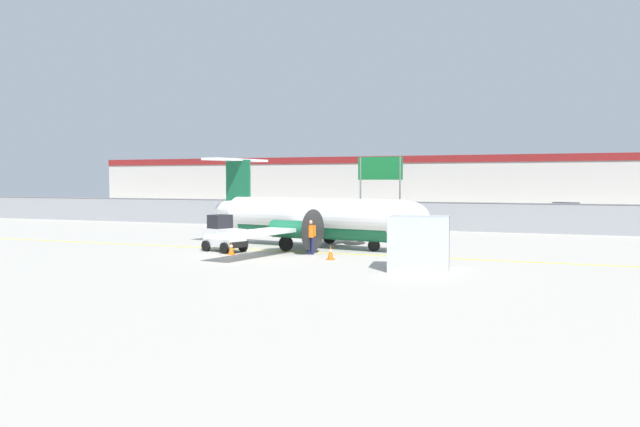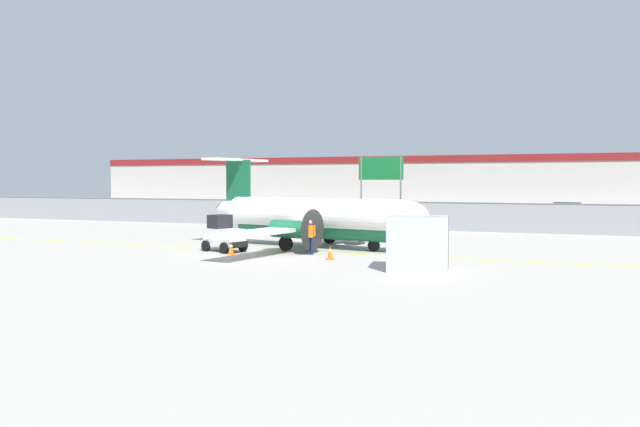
% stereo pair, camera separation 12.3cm
% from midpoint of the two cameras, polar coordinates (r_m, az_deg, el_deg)
% --- Properties ---
extents(ground_plane, '(140.00, 140.00, 0.01)m').
position_cam_midpoint_polar(ground_plane, '(32.41, -3.97, -3.42)').
color(ground_plane, '#ADA89E').
extents(perimeter_fence, '(98.00, 0.10, 2.10)m').
position_cam_midpoint_polar(perimeter_fence, '(47.26, 4.23, -0.03)').
color(perimeter_fence, gray).
rests_on(perimeter_fence, ground).
extents(parking_lot_strip, '(98.00, 17.00, 0.12)m').
position_cam_midpoint_polar(parking_lot_strip, '(58.41, 7.48, -0.50)').
color(parking_lot_strip, '#38383A').
rests_on(parking_lot_strip, ground).
extents(background_building, '(91.00, 8.10, 6.50)m').
position_cam_midpoint_polar(background_building, '(76.40, 10.74, 2.71)').
color(background_building, beige).
rests_on(background_building, ground).
extents(commuter_airplane, '(13.68, 16.02, 4.92)m').
position_cam_midpoint_polar(commuter_airplane, '(33.79, -0.37, -0.43)').
color(commuter_airplane, white).
rests_on(commuter_airplane, ground).
extents(baggage_tug, '(2.57, 2.04, 1.88)m').
position_cam_midpoint_polar(baggage_tug, '(32.39, -8.90, -1.94)').
color(baggage_tug, silver).
rests_on(baggage_tug, ground).
extents(ground_crew_worker, '(0.55, 0.41, 1.70)m').
position_cam_midpoint_polar(ground_crew_worker, '(30.69, -1.01, -2.00)').
color(ground_crew_worker, '#191E4C').
rests_on(ground_crew_worker, ground).
extents(cargo_container, '(2.69, 2.37, 2.20)m').
position_cam_midpoint_polar(cargo_container, '(25.64, 8.89, -2.71)').
color(cargo_container, '#B7BCC1').
rests_on(cargo_container, ground).
extents(traffic_cone_near_left, '(0.36, 0.36, 0.64)m').
position_cam_midpoint_polar(traffic_cone_near_left, '(31.05, -8.24, -3.16)').
color(traffic_cone_near_left, orange).
rests_on(traffic_cone_near_left, ground).
extents(traffic_cone_near_right, '(0.36, 0.36, 0.64)m').
position_cam_midpoint_polar(traffic_cone_near_right, '(28.77, 0.85, -3.62)').
color(traffic_cone_near_right, orange).
rests_on(traffic_cone_near_right, ground).
extents(parked_car_0, '(4.32, 2.26, 1.58)m').
position_cam_midpoint_polar(parked_car_0, '(65.51, -4.83, 0.63)').
color(parked_car_0, black).
rests_on(parked_car_0, parking_lot_strip).
extents(parked_car_1, '(4.26, 2.11, 1.58)m').
position_cam_midpoint_polar(parked_car_1, '(64.61, 0.41, 0.61)').
color(parked_car_1, '#19662D').
rests_on(parked_car_1, parking_lot_strip).
extents(parked_car_2, '(4.36, 2.36, 1.58)m').
position_cam_midpoint_polar(parked_car_2, '(59.82, 5.58, 0.40)').
color(parked_car_2, black).
rests_on(parked_car_2, parking_lot_strip).
extents(parked_car_3, '(4.26, 2.12, 1.58)m').
position_cam_midpoint_polar(parked_car_3, '(52.01, 8.65, -0.02)').
color(parked_car_3, black).
rests_on(parked_car_3, parking_lot_strip).
extents(parked_car_4, '(4.35, 2.34, 1.58)m').
position_cam_midpoint_polar(parked_car_4, '(50.78, 14.71, -0.16)').
color(parked_car_4, navy).
rests_on(parked_car_4, parking_lot_strip).
extents(parked_car_5, '(4.37, 2.40, 1.58)m').
position_cam_midpoint_polar(parked_car_5, '(60.02, 21.41, 0.21)').
color(parked_car_5, black).
rests_on(parked_car_5, parking_lot_strip).
extents(highway_sign, '(3.60, 0.14, 5.50)m').
position_cam_midpoint_polar(highway_sign, '(49.11, 5.45, 3.60)').
color(highway_sign, slate).
rests_on(highway_sign, ground).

